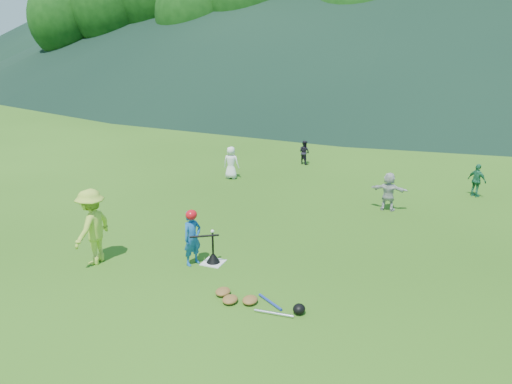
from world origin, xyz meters
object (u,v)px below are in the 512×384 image
fielder_c (477,180)px  adult_coach (92,227)px  fielder_a (231,163)px  batting_tee (213,257)px  home_plate (213,262)px  equipment_pile (250,300)px  fielder_b (304,152)px  batter_child (192,238)px  fielder_d (389,191)px

fielder_c → adult_coach: bearing=81.5°
fielder_a → batting_tee: (2.48, -6.38, -0.43)m
home_plate → fielder_c: size_ratio=0.44×
batting_tee → equipment_pile: bearing=-42.9°
batting_tee → fielder_b: bearing=94.4°
fielder_a → fielder_c: size_ratio=1.09×
batter_child → fielder_a: (-2.10, 6.58, -0.04)m
batting_tee → home_plate: bearing=0.0°
fielder_a → adult_coach: bearing=86.6°
fielder_d → fielder_a: bearing=-14.0°
adult_coach → fielder_b: adult_coach is taller
batting_tee → equipment_pile: (1.40, -1.30, -0.06)m
fielder_d → equipment_pile: bearing=75.7°
batter_child → equipment_pile: size_ratio=0.67×
fielder_d → equipment_pile: (-1.63, -6.28, -0.49)m
equipment_pile → fielder_b: bearing=101.3°
fielder_a → fielder_d: 5.69m
fielder_a → home_plate: bearing=107.2°
home_plate → fielder_a: (-2.48, 6.38, 0.55)m
home_plate → fielder_c: bearing=53.6°
fielder_a → equipment_pile: 8.62m
adult_coach → fielder_d: size_ratio=1.50×
fielder_b → equipment_pile: size_ratio=0.51×
fielder_a → batting_tee: fielder_a is taller
home_plate → fielder_b: 9.37m
fielder_a → fielder_d: size_ratio=1.02×
fielder_b → equipment_pile: 10.85m
fielder_c → equipment_pile: fielder_c is taller
adult_coach → fielder_a: (-0.08, 7.30, -0.27)m
adult_coach → fielder_b: 10.39m
home_plate → fielder_c: 9.06m
equipment_pile → batting_tee: bearing=137.1°
fielder_b → fielder_c: (6.10, -2.05, 0.05)m
batter_child → fielder_b: batter_child is taller
fielder_b → fielder_a: bearing=85.0°
adult_coach → equipment_pile: adult_coach is taller
fielder_c → fielder_d: 3.28m
fielder_c → batter_child: bearing=87.3°
fielder_b → batting_tee: size_ratio=1.36×
fielder_d → batter_child: bearing=56.8°
fielder_a → fielder_d: fielder_a is taller
batter_child → batting_tee: (0.38, 0.20, -0.48)m
fielder_c → batting_tee: 9.06m
fielder_b → equipment_pile: (2.13, -10.64, -0.40)m
fielder_a → equipment_pile: bearing=112.7°
fielder_a → fielder_b: size_ratio=1.22×
adult_coach → batting_tee: (2.40, 0.92, -0.70)m
batter_child → adult_coach: bearing=133.5°
adult_coach → fielder_a: size_ratio=1.47×
home_plate → batter_child: size_ratio=0.37×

